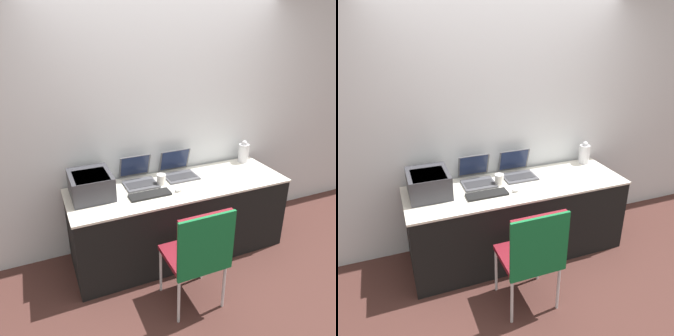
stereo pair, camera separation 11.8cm
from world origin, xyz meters
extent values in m
plane|color=#472823|center=(0.00, 0.00, 0.00)|extent=(14.00, 14.00, 0.00)
cube|color=silver|center=(0.00, 0.75, 1.30)|extent=(8.00, 0.05, 2.60)
cube|color=black|center=(0.00, 0.35, 0.38)|extent=(2.15, 0.69, 0.76)
cube|color=silver|center=(0.00, 0.35, 0.77)|extent=(2.17, 0.71, 0.02)
cube|color=#333338|center=(-0.84, 0.45, 0.89)|extent=(0.37, 0.41, 0.22)
cube|color=black|center=(-0.84, 0.41, 0.98)|extent=(0.29, 0.31, 0.04)
cube|color=#4C4C51|center=(-0.35, 0.48, 0.79)|extent=(0.32, 0.26, 0.02)
cube|color=#2D2D30|center=(-0.35, 0.46, 0.80)|extent=(0.28, 0.14, 0.00)
cube|color=#4C4C51|center=(-0.35, 0.65, 0.92)|extent=(0.32, 0.10, 0.24)
cube|color=#192342|center=(-0.35, 0.65, 0.92)|extent=(0.28, 0.09, 0.22)
cube|color=#4C4C51|center=(0.08, 0.48, 0.79)|extent=(0.33, 0.25, 0.02)
cube|color=#2D2D30|center=(0.08, 0.47, 0.80)|extent=(0.29, 0.14, 0.00)
cube|color=#4C4C51|center=(0.08, 0.65, 0.92)|extent=(0.33, 0.08, 0.24)
cube|color=#192342|center=(0.08, 0.64, 0.92)|extent=(0.30, 0.07, 0.21)
cube|color=black|center=(-0.35, 0.24, 0.79)|extent=(0.39, 0.14, 0.02)
cylinder|color=white|center=(-0.16, 0.42, 0.83)|extent=(0.09, 0.09, 0.10)
cylinder|color=white|center=(-0.16, 0.42, 0.88)|extent=(0.09, 0.09, 0.01)
ellipsoid|color=silver|center=(-0.07, 0.21, 0.80)|extent=(0.07, 0.04, 0.04)
cylinder|color=silver|center=(0.92, 0.60, 0.89)|extent=(0.12, 0.12, 0.21)
sphere|color=silver|center=(0.92, 0.60, 1.00)|extent=(0.06, 0.06, 0.06)
cube|color=maroon|center=(-0.19, -0.32, 0.47)|extent=(0.45, 0.41, 0.04)
cube|color=maroon|center=(-0.19, -0.51, 0.72)|extent=(0.45, 0.03, 0.47)
cylinder|color=silver|center=(-0.39, -0.13, 0.22)|extent=(0.02, 0.02, 0.45)
cylinder|color=silver|center=(0.02, -0.13, 0.22)|extent=(0.02, 0.02, 0.45)
cylinder|color=silver|center=(-0.39, -0.51, 0.22)|extent=(0.02, 0.02, 0.45)
cylinder|color=silver|center=(0.02, -0.51, 0.22)|extent=(0.02, 0.02, 0.45)
cube|color=#146633|center=(-0.19, -0.54, 0.70)|extent=(0.47, 0.02, 0.52)
camera|label=1|loc=(-1.24, -2.26, 2.20)|focal=35.00mm
camera|label=2|loc=(-1.13, -2.31, 2.20)|focal=35.00mm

